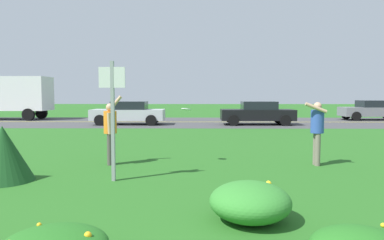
# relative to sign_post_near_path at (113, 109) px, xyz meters

# --- Properties ---
(ground_plane) EXTENTS (120.00, 120.00, 0.00)m
(ground_plane) POSITION_rel_sign_post_near_path_xyz_m (2.65, 5.16, -1.57)
(ground_plane) COLOR #26601E
(highway_strip) EXTENTS (120.00, 9.62, 0.01)m
(highway_strip) POSITION_rel_sign_post_near_path_xyz_m (2.65, 17.07, -1.56)
(highway_strip) COLOR #424244
(highway_strip) RESTS_ON ground
(highway_center_stripe) EXTENTS (120.00, 0.16, 0.00)m
(highway_center_stripe) POSITION_rel_sign_post_near_path_xyz_m (2.65, 17.07, -1.56)
(highway_center_stripe) COLOR yellow
(highway_center_stripe) RESTS_ON ground
(daylily_clump_mid_left) EXTENTS (1.21, 1.28, 0.58)m
(daylily_clump_mid_left) POSITION_rel_sign_post_near_path_xyz_m (2.61, -2.48, -1.28)
(daylily_clump_mid_left) COLOR #337F2D
(daylily_clump_mid_left) RESTS_ON ground
(sign_post_near_path) EXTENTS (0.56, 0.10, 2.59)m
(sign_post_near_path) POSITION_rel_sign_post_near_path_xyz_m (0.00, 0.00, 0.00)
(sign_post_near_path) COLOR #93969B
(sign_post_near_path) RESTS_ON ground
(evergreen_shrub_side) EXTENTS (1.28, 1.28, 1.21)m
(evergreen_shrub_side) POSITION_rel_sign_post_near_path_xyz_m (-2.37, -0.08, -0.97)
(evergreen_shrub_side) COLOR #19471E
(evergreen_shrub_side) RESTS_ON ground
(person_thrower_orange_shirt) EXTENTS (0.46, 0.48, 1.85)m
(person_thrower_orange_shirt) POSITION_rel_sign_post_near_path_xyz_m (-0.50, 1.84, -0.58)
(person_thrower_orange_shirt) COLOR orange
(person_thrower_orange_shirt) RESTS_ON ground
(person_catcher_blue_shirt) EXTENTS (0.57, 0.48, 1.68)m
(person_catcher_blue_shirt) POSITION_rel_sign_post_near_path_xyz_m (4.98, 1.82, -0.56)
(person_catcher_blue_shirt) COLOR #2D4C9E
(person_catcher_blue_shirt) RESTS_ON ground
(frisbee_white) EXTENTS (0.27, 0.26, 0.09)m
(frisbee_white) POSITION_rel_sign_post_near_path_xyz_m (1.52, 2.06, -0.09)
(frisbee_white) COLOR white
(car_gray_leftmost) EXTENTS (4.50, 2.00, 1.45)m
(car_gray_leftmost) POSITION_rel_sign_post_near_path_xyz_m (14.75, 19.23, -0.83)
(car_gray_leftmost) COLOR slate
(car_gray_leftmost) RESTS_ON ground
(car_black_center_left) EXTENTS (4.50, 2.00, 1.45)m
(car_black_center_left) POSITION_rel_sign_post_near_path_xyz_m (5.56, 14.90, -0.83)
(car_black_center_left) COLOR black
(car_black_center_left) RESTS_ON ground
(car_silver_center_right) EXTENTS (4.50, 2.00, 1.45)m
(car_silver_center_right) POSITION_rel_sign_post_near_path_xyz_m (-2.50, 14.90, -0.83)
(car_silver_center_right) COLOR #B7BABF
(car_silver_center_right) RESTS_ON ground
(box_truck_tan) EXTENTS (6.70, 2.46, 3.20)m
(box_truck_tan) POSITION_rel_sign_post_near_path_xyz_m (-12.54, 19.23, 0.24)
(box_truck_tan) COLOR #937F60
(box_truck_tan) RESTS_ON ground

